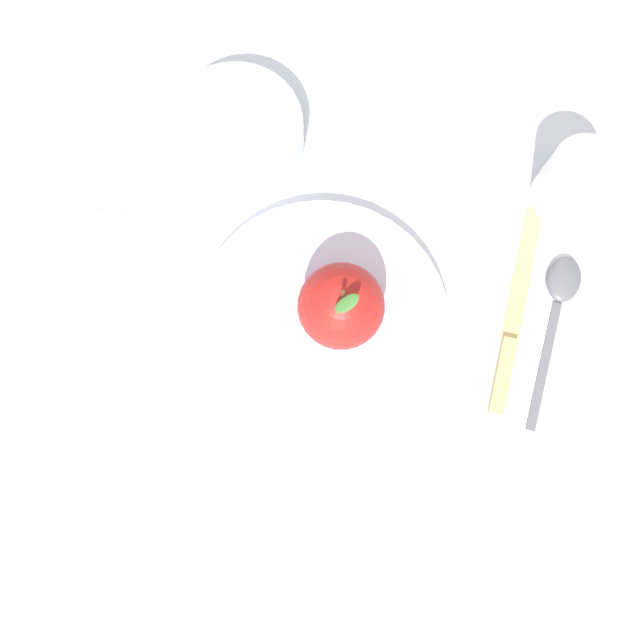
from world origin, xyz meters
name	(u,v)px	position (x,y,z in m)	size (l,w,h in m)	color
ground_plane	(355,313)	(0.00, 0.00, 0.00)	(2.40, 2.40, 0.00)	silver
dinner_plate	(320,322)	(0.00, -0.04, 0.01)	(0.25, 0.25, 0.02)	silver
apple	(341,306)	(0.00, -0.02, 0.06)	(0.08, 0.08, 0.10)	#B21E19
side_bowl	(236,133)	(-0.21, -0.05, 0.03)	(0.14, 0.14, 0.04)	silver
cup	(575,180)	(-0.04, 0.24, 0.04)	(0.07, 0.07, 0.08)	white
knife	(512,327)	(0.07, 0.14, 0.00)	(0.19, 0.14, 0.01)	#D8B766
spoon	(559,299)	(0.06, 0.19, 0.01)	(0.16, 0.12, 0.01)	#59595E
linen_napkin	(135,294)	(-0.10, -0.20, 0.00)	(0.12, 0.17, 0.00)	silver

